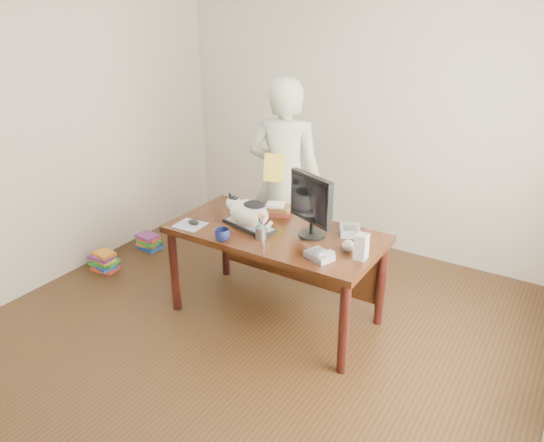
{
  "coord_description": "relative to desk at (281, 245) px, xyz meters",
  "views": [
    {
      "loc": [
        1.88,
        -2.47,
        2.42
      ],
      "look_at": [
        0.0,
        0.55,
        0.85
      ],
      "focal_mm": 35.0,
      "sensor_mm": 36.0,
      "label": 1
    }
  ],
  "objects": [
    {
      "name": "room",
      "position": [
        0.0,
        -0.68,
        0.75
      ],
      "size": [
        4.5,
        4.5,
        4.5
      ],
      "color": "black",
      "rests_on": "ground"
    },
    {
      "name": "desk",
      "position": [
        0.0,
        0.0,
        0.0
      ],
      "size": [
        1.6,
        0.8,
        0.75
      ],
      "color": "black",
      "rests_on": "ground"
    },
    {
      "name": "keyboard",
      "position": [
        -0.21,
        -0.12,
        0.16
      ],
      "size": [
        0.46,
        0.26,
        0.03
      ],
      "rotation": [
        0.0,
        0.0,
        -0.23
      ],
      "color": "black",
      "rests_on": "desk"
    },
    {
      "name": "cat",
      "position": [
        -0.22,
        -0.12,
        0.27
      ],
      "size": [
        0.43,
        0.27,
        0.24
      ],
      "rotation": [
        0.0,
        0.0,
        -0.23
      ],
      "color": "white",
      "rests_on": "keyboard"
    },
    {
      "name": "monitor",
      "position": [
        0.26,
        -0.02,
        0.41
      ],
      "size": [
        0.4,
        0.27,
        0.47
      ],
      "rotation": [
        0.0,
        0.0,
        -0.4
      ],
      "color": "black",
      "rests_on": "desk"
    },
    {
      "name": "pen_cup",
      "position": [
        -0.02,
        -0.25,
        0.2
      ],
      "size": [
        0.1,
        0.1,
        0.21
      ],
      "rotation": [
        0.0,
        0.0,
        -0.25
      ],
      "color": "gray",
      "rests_on": "desk"
    },
    {
      "name": "mousepad",
      "position": [
        -0.61,
        -0.34,
        0.15
      ],
      "size": [
        0.23,
        0.21,
        0.0
      ],
      "rotation": [
        0.0,
        0.0,
        0.07
      ],
      "color": "#ADB1B9",
      "rests_on": "desk"
    },
    {
      "name": "mouse",
      "position": [
        -0.59,
        -0.32,
        0.17
      ],
      "size": [
        0.1,
        0.07,
        0.04
      ],
      "rotation": [
        0.0,
        0.0,
        0.07
      ],
      "color": "black",
      "rests_on": "mousepad"
    },
    {
      "name": "coffee_mug",
      "position": [
        -0.24,
        -0.42,
        0.19
      ],
      "size": [
        0.16,
        0.16,
        0.09
      ],
      "primitive_type": "imported",
      "rotation": [
        0.0,
        0.0,
        0.9
      ],
      "color": "#0D1237",
      "rests_on": "desk"
    },
    {
      "name": "phone",
      "position": [
        0.49,
        -0.3,
        0.17
      ],
      "size": [
        0.21,
        0.18,
        0.08
      ],
      "rotation": [
        0.0,
        0.0,
        -0.36
      ],
      "color": "slate",
      "rests_on": "desk"
    },
    {
      "name": "speaker",
      "position": [
        0.72,
        -0.15,
        0.24
      ],
      "size": [
        0.08,
        0.09,
        0.18
      ],
      "rotation": [
        0.0,
        0.0,
        0.03
      ],
      "color": "#9B9B9E",
      "rests_on": "desk"
    },
    {
      "name": "baseball",
      "position": [
        0.6,
        -0.09,
        0.19
      ],
      "size": [
        0.08,
        0.08,
        0.08
      ],
      "rotation": [
        0.0,
        0.0,
        -0.41
      ],
      "color": "beige",
      "rests_on": "desk"
    },
    {
      "name": "book_stack",
      "position": [
        -0.16,
        0.21,
        0.19
      ],
      "size": [
        0.27,
        0.23,
        0.09
      ],
      "rotation": [
        0.0,
        0.0,
        0.3
      ],
      "color": "#521C16",
      "rests_on": "desk"
    },
    {
      "name": "calculator",
      "position": [
        0.49,
        0.17,
        0.18
      ],
      "size": [
        0.22,
        0.24,
        0.06
      ],
      "rotation": [
        0.0,
        0.0,
        0.48
      ],
      "color": "slate",
      "rests_on": "desk"
    },
    {
      "name": "person",
      "position": [
        -0.33,
        0.6,
        0.29
      ],
      "size": [
        0.75,
        0.61,
        1.78
      ],
      "primitive_type": "imported",
      "rotation": [
        0.0,
        0.0,
        3.46
      ],
      "color": "silver",
      "rests_on": "ground"
    },
    {
      "name": "held_book",
      "position": [
        -0.33,
        0.43,
        0.45
      ],
      "size": [
        0.19,
        0.15,
        0.23
      ],
      "rotation": [
        0.0,
        0.0,
        0.31
      ],
      "color": "yellow",
      "rests_on": "person"
    },
    {
      "name": "book_pile_a",
      "position": [
        -1.75,
        -0.28,
        -0.51
      ],
      "size": [
        0.27,
        0.22,
        0.18
      ],
      "color": "red",
      "rests_on": "ground"
    },
    {
      "name": "book_pile_b",
      "position": [
        -1.72,
        0.27,
        -0.53
      ],
      "size": [
        0.26,
        0.2,
        0.15
      ],
      "color": "navy",
      "rests_on": "ground"
    }
  ]
}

